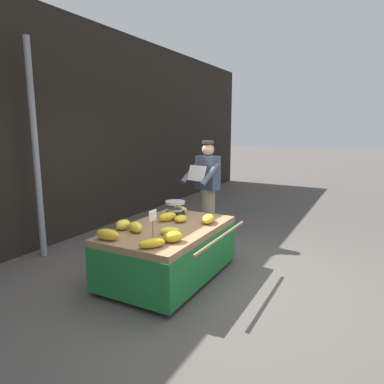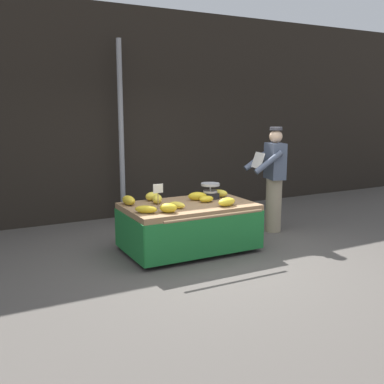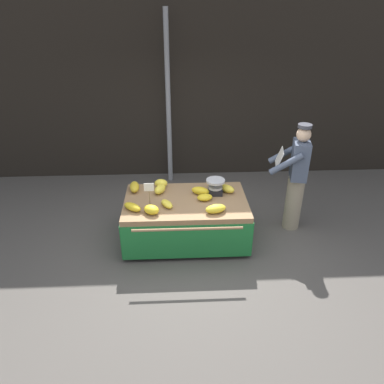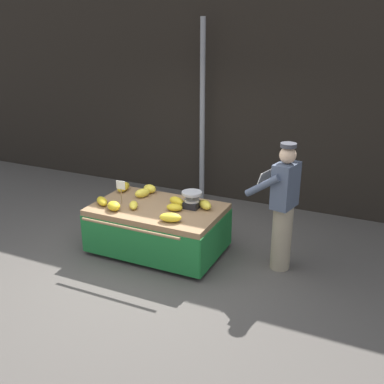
% 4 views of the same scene
% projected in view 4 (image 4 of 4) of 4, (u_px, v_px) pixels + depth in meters
% --- Properties ---
extents(ground_plane, '(60.00, 60.00, 0.00)m').
position_uv_depth(ground_plane, '(147.00, 270.00, 6.09)').
color(ground_plane, '#514C47').
extents(back_wall, '(16.00, 0.24, 3.81)m').
position_uv_depth(back_wall, '(232.00, 94.00, 8.03)').
color(back_wall, black).
rests_on(back_wall, ground).
extents(street_pole, '(0.09, 0.09, 3.18)m').
position_uv_depth(street_pole, '(202.00, 114.00, 7.94)').
color(street_pole, gray).
rests_on(street_pole, ground).
extents(banana_cart, '(1.82, 1.32, 0.68)m').
position_uv_depth(banana_cart, '(157.00, 218.00, 6.43)').
color(banana_cart, '#93704C').
rests_on(banana_cart, ground).
extents(weighing_scale, '(0.28, 0.28, 0.23)m').
position_uv_depth(weighing_scale, '(192.00, 200.00, 6.30)').
color(weighing_scale, black).
rests_on(weighing_scale, banana_cart).
extents(price_sign, '(0.14, 0.01, 0.34)m').
position_uv_depth(price_sign, '(121.00, 187.00, 6.40)').
color(price_sign, '#997A51').
rests_on(price_sign, banana_cart).
extents(banana_bunch_0, '(0.32, 0.22, 0.12)m').
position_uv_depth(banana_bunch_0, '(170.00, 217.00, 5.88)').
color(banana_bunch_0, yellow).
rests_on(banana_bunch_0, banana_cart).
extents(banana_bunch_1, '(0.22, 0.18, 0.13)m').
position_uv_depth(banana_bunch_1, '(150.00, 189.00, 6.87)').
color(banana_bunch_1, yellow).
rests_on(banana_bunch_1, banana_cart).
extents(banana_bunch_2, '(0.17, 0.31, 0.13)m').
position_uv_depth(banana_bunch_2, '(123.00, 187.00, 6.94)').
color(banana_bunch_2, gold).
rests_on(banana_bunch_2, banana_cart).
extents(banana_bunch_3, '(0.23, 0.28, 0.13)m').
position_uv_depth(banana_bunch_3, '(142.00, 193.00, 6.70)').
color(banana_bunch_3, yellow).
rests_on(banana_bunch_3, banana_cart).
extents(banana_bunch_4, '(0.30, 0.23, 0.12)m').
position_uv_depth(banana_bunch_4, '(177.00, 201.00, 6.40)').
color(banana_bunch_4, gold).
rests_on(banana_bunch_4, banana_cart).
extents(banana_bunch_5, '(0.24, 0.19, 0.09)m').
position_uv_depth(banana_bunch_5, '(174.00, 207.00, 6.23)').
color(banana_bunch_5, gold).
rests_on(banana_bunch_5, banana_cart).
extents(banana_bunch_6, '(0.31, 0.28, 0.10)m').
position_uv_depth(banana_bunch_6, '(102.00, 201.00, 6.44)').
color(banana_bunch_6, gold).
rests_on(banana_bunch_6, banana_cart).
extents(banana_bunch_7, '(0.28, 0.27, 0.12)m').
position_uv_depth(banana_bunch_7, '(114.00, 206.00, 6.24)').
color(banana_bunch_7, gold).
rests_on(banana_bunch_7, banana_cart).
extents(banana_bunch_8, '(0.23, 0.27, 0.09)m').
position_uv_depth(banana_bunch_8, '(134.00, 205.00, 6.31)').
color(banana_bunch_8, yellow).
rests_on(banana_bunch_8, banana_cart).
extents(banana_bunch_9, '(0.29, 0.27, 0.12)m').
position_uv_depth(banana_bunch_9, '(205.00, 205.00, 6.29)').
color(banana_bunch_9, yellow).
rests_on(banana_bunch_9, banana_cart).
extents(vendor_person, '(0.65, 0.60, 1.71)m').
position_uv_depth(vendor_person, '(283.00, 207.00, 5.86)').
color(vendor_person, gray).
rests_on(vendor_person, ground).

